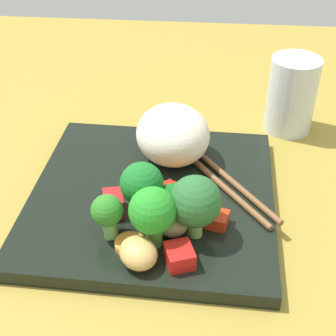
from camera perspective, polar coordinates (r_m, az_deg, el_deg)
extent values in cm
cube|color=olive|center=(53.03, -1.78, -4.87)|extent=(110.00, 110.00, 2.00)
cube|color=black|center=(51.88, -1.81, -3.39)|extent=(25.69, 25.69, 1.57)
ellipsoid|color=white|center=(54.41, 0.57, 3.91)|extent=(10.56, 11.07, 6.38)
cylinder|color=#74BF4C|center=(47.87, -2.83, -4.31)|extent=(1.76, 1.95, 2.59)
sphere|color=#1A6E27|center=(46.26, -3.07, -1.83)|extent=(4.18, 4.18, 4.18)
cylinder|color=#63A349|center=(47.62, 0.33, -5.21)|extent=(1.45, 1.56, 1.64)
sphere|color=#14601E|center=(46.63, 0.48, -3.63)|extent=(3.06, 3.06, 3.06)
cylinder|color=#6AB145|center=(44.97, -1.60, -7.72)|extent=(2.24, 2.24, 2.27)
sphere|color=#269127|center=(43.18, -1.80, -4.96)|extent=(4.31, 4.31, 4.31)
cylinder|color=#72B55D|center=(46.10, -6.74, -6.90)|extent=(2.15, 2.08, 2.13)
sphere|color=#2D7C26|center=(44.71, -7.10, -4.91)|extent=(2.97, 2.97, 2.97)
cylinder|color=#81C14E|center=(45.81, 3.19, -6.58)|extent=(1.86, 1.92, 2.48)
sphere|color=#2A6530|center=(44.22, 3.18, -3.88)|extent=(4.82, 4.82, 4.82)
cylinder|color=orange|center=(45.30, -4.42, -8.81)|extent=(3.89, 3.89, 0.64)
cylinder|color=orange|center=(50.90, 2.57, -2.62)|extent=(3.18, 3.18, 0.78)
cylinder|color=orange|center=(51.19, 0.16, -2.38)|extent=(2.53, 2.53, 0.69)
cylinder|color=orange|center=(51.06, -3.79, -2.71)|extent=(3.05, 3.05, 0.52)
cube|color=red|center=(49.13, -0.07, -3.54)|extent=(4.31, 4.32, 1.72)
cube|color=red|center=(47.35, 5.38, -5.88)|extent=(3.03, 2.64, 1.33)
cube|color=red|center=(48.58, 3.99, -4.41)|extent=(2.63, 2.41, 1.44)
cube|color=red|center=(48.55, -6.34, -4.10)|extent=(2.49, 2.99, 2.09)
cube|color=red|center=(43.45, 1.34, -10.16)|extent=(3.07, 3.20, 1.69)
ellipsoid|color=tan|center=(45.86, 0.61, -6.50)|extent=(4.03, 4.02, 2.36)
ellipsoid|color=tan|center=(46.65, -1.77, -6.04)|extent=(3.44, 3.46, 1.86)
ellipsoid|color=tan|center=(43.21, -3.02, -9.84)|extent=(4.81, 4.94, 2.43)
cylinder|color=brown|center=(54.99, 4.96, 0.54)|extent=(14.46, 18.85, 0.65)
cylinder|color=brown|center=(54.36, 3.85, 0.13)|extent=(14.46, 18.85, 0.65)
cylinder|color=silver|center=(64.23, 14.13, 8.23)|extent=(6.13, 6.13, 9.65)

